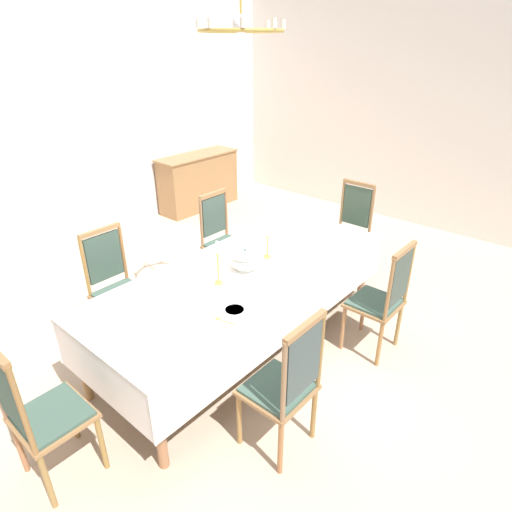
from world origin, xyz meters
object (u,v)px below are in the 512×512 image
(sideboard, at_px, (199,181))
(chair_head_east, at_px, (349,229))
(bowl_far_right, at_px, (183,268))
(chandelier, at_px, (241,29))
(chair_south_b, at_px, (382,298))
(spoon_secondary, at_px, (220,319))
(candlestick_east, at_px, (267,245))
(dining_table, at_px, (245,277))
(spoon_primary, at_px, (257,232))
(bowl_near_left, at_px, (251,234))
(chair_head_west, at_px, (38,411))
(chair_south_a, at_px, (286,383))
(bowl_near_right, at_px, (235,311))
(chair_north_b, at_px, (223,238))
(soup_tureen, at_px, (245,260))
(bowl_far_left, at_px, (335,256))
(candlestick_west, at_px, (218,267))
(chair_north_a, at_px, (116,285))

(sideboard, bearing_deg, chair_head_east, 82.61)
(bowl_far_right, bearing_deg, chandelier, -49.54)
(chair_south_b, xyz_separation_m, spoon_secondary, (-1.37, 0.60, 0.23))
(chair_south_b, bearing_deg, bowl_far_right, 127.26)
(candlestick_east, bearing_deg, chair_head_east, 0.00)
(bowl_far_right, bearing_deg, dining_table, -49.54)
(spoon_primary, bearing_deg, bowl_near_left, -165.94)
(chair_head_west, height_order, candlestick_east, chair_head_west)
(spoon_secondary, xyz_separation_m, sideboard, (2.91, 3.44, -0.33))
(candlestick_east, bearing_deg, chair_south_a, -135.52)
(bowl_near_left, relative_size, bowl_near_right, 0.95)
(spoon_primary, height_order, chandelier, chandelier)
(chair_north_b, relative_size, candlestick_east, 3.30)
(dining_table, bearing_deg, chandelier, -91.28)
(chair_north_b, xyz_separation_m, sideboard, (1.54, 2.09, -0.10))
(chair_south_b, distance_m, soup_tureen, 1.24)
(candlestick_east, xyz_separation_m, spoon_primary, (0.38, 0.46, -0.12))
(bowl_far_left, relative_size, spoon_secondary, 0.84)
(chair_head_west, height_order, spoon_secondary, chair_head_west)
(spoon_secondary, bearing_deg, dining_table, 18.96)
(bowl_near_right, relative_size, bowl_far_right, 1.21)
(bowl_near_left, xyz_separation_m, chandelier, (-0.58, -0.43, 1.83))
(candlestick_west, height_order, bowl_far_left, candlestick_west)
(bowl_near_left, relative_size, bowl_far_left, 1.09)
(bowl_near_right, bearing_deg, dining_table, 36.09)
(chair_head_west, xyz_separation_m, spoon_primary, (2.54, 0.46, 0.21))
(chair_south_b, height_order, soup_tureen, chair_south_b)
(dining_table, height_order, chair_south_a, chair_south_a)
(bowl_near_right, bearing_deg, bowl_far_right, 75.75)
(chair_head_west, distance_m, bowl_far_left, 2.62)
(chair_south_b, xyz_separation_m, sideboard, (1.54, 4.04, -0.11))
(candlestick_east, distance_m, bowl_near_right, 0.95)
(dining_table, bearing_deg, spoon_secondary, -150.80)
(sideboard, distance_m, chandelier, 4.38)
(chair_south_b, bearing_deg, candlestick_west, 136.21)
(chair_head_east, bearing_deg, dining_table, 90.00)
(chair_south_b, relative_size, soup_tureen, 4.37)
(chair_south_a, relative_size, soup_tureen, 4.45)
(bowl_far_left, distance_m, bowl_far_right, 1.38)
(dining_table, relative_size, bowl_near_right, 16.99)
(chair_north_a, xyz_separation_m, candlestick_east, (1.00, -0.98, 0.35))
(chair_south_b, relative_size, bowl_near_left, 6.69)
(chair_head_east, bearing_deg, candlestick_west, 90.00)
(bowl_far_left, relative_size, chandelier, 0.22)
(chair_south_b, relative_size, bowl_far_left, 7.31)
(chair_north_a, height_order, candlestick_east, candlestick_east)
(candlestick_west, distance_m, chandelier, 1.73)
(bowl_near_right, bearing_deg, chair_north_a, 95.64)
(chair_south_a, height_order, bowl_near_right, chair_south_a)
(dining_table, height_order, bowl_far_right, bowl_far_right)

